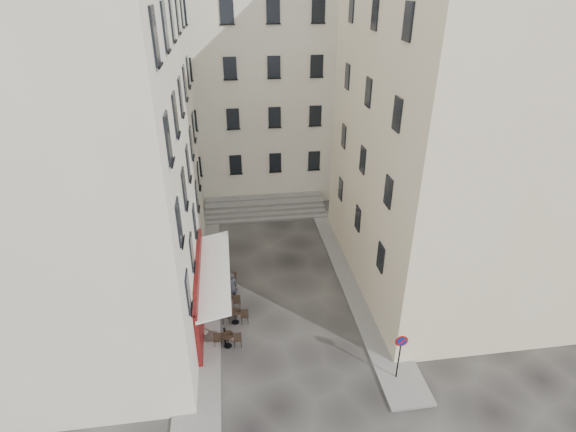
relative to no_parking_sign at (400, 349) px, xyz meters
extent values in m
plane|color=black|center=(-4.30, 4.31, -1.80)|extent=(90.00, 90.00, 0.00)
cube|color=slate|center=(-8.80, 8.31, -1.74)|extent=(2.00, 22.00, 0.12)
cube|color=slate|center=(0.20, 7.31, -1.74)|extent=(2.00, 18.00, 0.12)
cube|color=beige|center=(-14.80, 7.31, 8.20)|extent=(12.00, 16.00, 20.00)
cube|color=beige|center=(6.20, 7.81, 7.20)|extent=(12.00, 14.00, 18.00)
cube|color=beige|center=(-5.30, 23.31, 7.20)|extent=(18.00, 10.00, 18.00)
cube|color=#490E0A|center=(-8.72, 5.31, -0.05)|extent=(0.25, 7.00, 3.50)
cube|color=black|center=(-8.68, 5.31, -0.40)|extent=(0.06, 3.85, 2.00)
cube|color=silver|center=(-7.90, 5.31, 1.15)|extent=(1.58, 7.30, 0.41)
cube|color=slate|center=(-4.30, 16.21, -1.70)|extent=(9.00, 1.80, 0.20)
cube|color=slate|center=(-4.30, 16.66, -1.50)|extent=(9.00, 1.80, 0.20)
cube|color=slate|center=(-4.30, 17.11, -1.30)|extent=(9.00, 1.80, 0.20)
cube|color=slate|center=(-4.30, 17.56, -1.10)|extent=(9.00, 1.80, 0.20)
cylinder|color=black|center=(-7.55, 3.31, -1.35)|extent=(0.10, 0.10, 0.90)
sphere|color=black|center=(-7.55, 3.31, -0.88)|extent=(0.12, 0.12, 0.12)
cylinder|color=black|center=(-7.55, 6.81, -1.35)|extent=(0.10, 0.10, 0.90)
sphere|color=black|center=(-7.55, 6.81, -0.88)|extent=(0.12, 0.12, 0.12)
cylinder|color=black|center=(-7.55, 10.31, -1.35)|extent=(0.10, 0.10, 0.90)
sphere|color=black|center=(-7.55, 10.31, -0.88)|extent=(0.12, 0.12, 0.12)
cylinder|color=black|center=(0.00, 0.01, -0.55)|extent=(0.06, 0.06, 2.50)
cylinder|color=#AD120B|center=(0.00, 0.00, 0.45)|extent=(0.58, 0.06, 0.58)
cylinder|color=navy|center=(0.00, -0.02, 0.45)|extent=(0.42, 0.06, 0.42)
cube|color=#AD120B|center=(0.00, -0.05, 0.45)|extent=(0.34, 0.04, 0.34)
cylinder|color=black|center=(-7.42, 3.03, -1.72)|extent=(0.38, 0.38, 0.02)
cylinder|color=black|center=(-7.42, 3.03, -1.38)|extent=(0.05, 0.05, 0.74)
cylinder|color=black|center=(-7.42, 3.03, -1.04)|extent=(0.63, 0.63, 0.04)
cube|color=black|center=(-6.95, 3.03, -1.32)|extent=(0.40, 0.40, 0.95)
cube|color=black|center=(-7.89, 3.14, -1.32)|extent=(0.40, 0.40, 0.95)
cylinder|color=black|center=(-7.00, 4.69, -1.72)|extent=(0.39, 0.39, 0.02)
cylinder|color=black|center=(-7.00, 4.69, -1.37)|extent=(0.05, 0.05, 0.75)
cylinder|color=black|center=(-7.00, 4.69, -1.03)|extent=(0.64, 0.64, 0.04)
cube|color=black|center=(-6.52, 4.69, -1.32)|extent=(0.41, 0.41, 0.96)
cube|color=black|center=(-7.48, 4.79, -1.32)|extent=(0.41, 0.41, 0.96)
cylinder|color=black|center=(-7.36, 5.88, -1.72)|extent=(0.39, 0.39, 0.02)
cylinder|color=black|center=(-7.36, 5.88, -1.37)|extent=(0.05, 0.05, 0.76)
cylinder|color=black|center=(-7.36, 5.88, -1.02)|extent=(0.65, 0.65, 0.04)
cube|color=black|center=(-6.87, 5.88, -1.31)|extent=(0.41, 0.41, 0.97)
cube|color=black|center=(-7.84, 5.99, -1.31)|extent=(0.41, 0.41, 0.97)
cylinder|color=black|center=(-7.47, 8.07, -1.72)|extent=(0.38, 0.38, 0.02)
cylinder|color=black|center=(-7.47, 8.07, -1.38)|extent=(0.05, 0.05, 0.73)
cylinder|color=black|center=(-7.47, 8.07, -1.04)|extent=(0.63, 0.63, 0.04)
cube|color=black|center=(-7.00, 8.07, -1.32)|extent=(0.40, 0.40, 0.94)
cube|color=black|center=(-7.95, 8.17, -1.32)|extent=(0.40, 0.40, 0.94)
cylinder|color=black|center=(-7.81, 9.57, -1.73)|extent=(0.32, 0.32, 0.02)
cylinder|color=black|center=(-7.81, 9.57, -1.44)|extent=(0.04, 0.04, 0.63)
cylinder|color=black|center=(-7.81, 9.57, -1.15)|extent=(0.54, 0.54, 0.04)
cube|color=black|center=(-7.40, 9.57, -1.40)|extent=(0.34, 0.34, 0.80)
cube|color=black|center=(-8.21, 9.66, -1.40)|extent=(0.34, 0.34, 0.80)
imported|color=black|center=(-7.10, 6.62, -0.89)|extent=(0.77, 0.63, 1.82)
camera|label=1|loc=(-6.81, -13.55, 14.17)|focal=28.00mm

